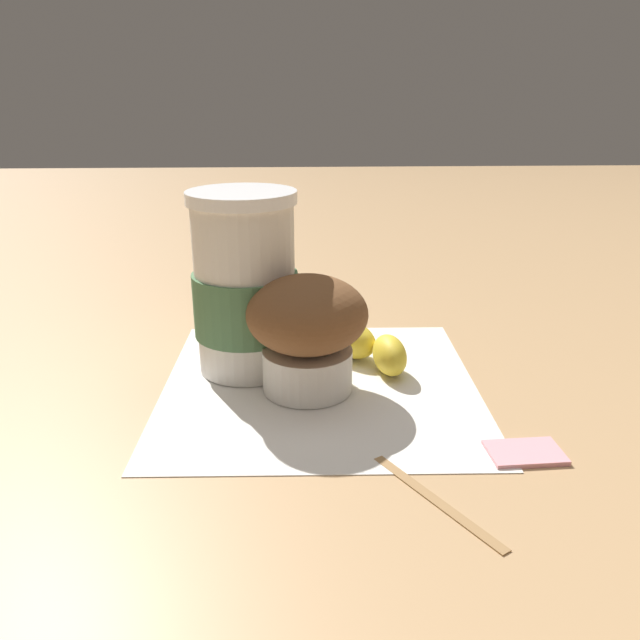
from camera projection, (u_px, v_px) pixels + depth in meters
The scene contains 7 objects.
ground_plane at pixel (320, 385), 0.52m from camera, with size 3.00×3.00×0.00m, color tan.
paper_napkin at pixel (320, 384), 0.52m from camera, with size 0.26×0.26×0.00m, color white.
coffee_cup at pixel (245, 288), 0.53m from camera, with size 0.09×0.09×0.15m.
muffin at pixel (307, 328), 0.49m from camera, with size 0.10×0.10×0.10m.
banana at pixel (322, 340), 0.57m from camera, with size 0.17×0.11×0.03m.
sugar_packet at pixel (525, 450), 0.42m from camera, with size 0.05×0.03×0.01m, color pink.
wooden_stirrer at pixel (435, 499), 0.38m from camera, with size 0.11×0.01×0.00m, color #9E7547.
Camera 1 is at (-0.02, -0.47, 0.23)m, focal length 35.00 mm.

